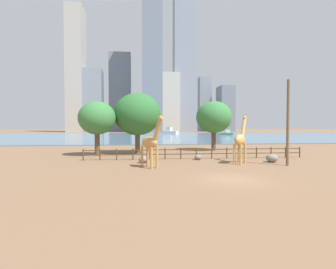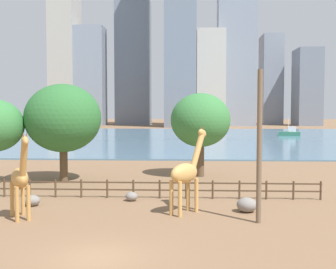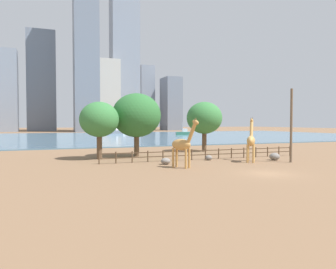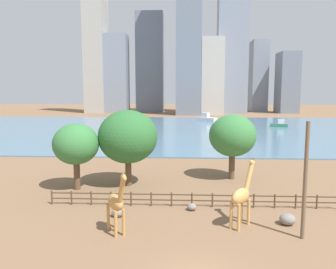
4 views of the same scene
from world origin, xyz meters
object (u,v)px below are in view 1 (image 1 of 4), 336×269
utility_pole (288,123)px  tree_right_tall (214,117)px  boulder_small (198,157)px  tree_center_broad (137,114)px  boat_ferry (170,132)px  boat_sailboat (227,133)px  giraffe_tall (240,140)px  giraffe_companion (151,143)px  tree_left_large (97,118)px  boulder_by_pole (144,160)px  boulder_near_fence (272,158)px

utility_pole → tree_right_tall: size_ratio=1.08×
boulder_small → tree_center_broad: size_ratio=0.10×
boat_ferry → boat_sailboat: (20.37, -17.99, -0.29)m
giraffe_tall → tree_center_broad: tree_center_broad is taller
giraffe_companion → utility_pole: 13.49m
tree_left_large → tree_right_tall: bearing=16.9°
boulder_by_pole → boat_ferry: (13.51, 90.87, 0.89)m
giraffe_tall → tree_right_tall: tree_right_tall is taller
boat_ferry → giraffe_tall: bearing=-53.5°
boulder_by_pole → boat_sailboat: boat_sailboat is taller
tree_left_large → boat_sailboat: (39.80, 65.34, -3.94)m
giraffe_companion → boulder_by_pole: 3.86m
boulder_near_fence → boat_ferry: (-0.15, 91.85, 0.80)m
boulder_near_fence → tree_right_tall: (-2.43, 13.73, 4.79)m
giraffe_companion → tree_right_tall: bearing=113.6°
tree_center_broad → tree_left_large: bearing=-161.0°
tree_left_large → tree_right_tall: size_ratio=0.91×
boulder_near_fence → boulder_small: size_ratio=1.51×
boat_sailboat → tree_center_broad: bearing=74.9°
tree_right_tall → boulder_by_pole: bearing=-131.4°
giraffe_tall → boulder_small: (-3.74, 3.23, -2.14)m
giraffe_companion → boat_ferry: (12.91, 94.12, -1.10)m
boat_ferry → tree_center_broad: bearing=-61.2°
tree_right_tall → tree_center_broad: bearing=-164.1°
boulder_near_fence → boulder_small: boulder_near_fence is taller
giraffe_tall → tree_right_tall: bearing=32.5°
giraffe_tall → tree_left_large: bearing=98.3°
boulder_by_pole → boat_ferry: bearing=81.5°
tree_left_large → boat_ferry: size_ratio=1.01×
boulder_by_pole → boulder_small: (6.23, 1.83, -0.05)m
boulder_by_pole → tree_right_tall: 17.68m
boulder_small → boat_sailboat: bearing=68.7°
boulder_near_fence → boulder_by_pole: 13.70m
giraffe_companion → tree_center_broad: 13.04m
giraffe_tall → boulder_near_fence: 4.22m
boulder_near_fence → tree_center_broad: size_ratio=0.15×
boulder_near_fence → tree_right_tall: tree_right_tall is taller
tree_right_tall → boulder_small: bearing=-114.6°
giraffe_companion → boulder_small: size_ratio=6.09×
giraffe_tall → boulder_small: giraffe_tall is taller
tree_right_tall → giraffe_companion: bearing=-123.6°
giraffe_companion → boat_sailboat: (33.28, 76.13, -1.40)m
giraffe_companion → boulder_near_fence: size_ratio=4.03×
boulder_near_fence → boulder_small: (-7.43, 2.81, -0.14)m
tree_left_large → tree_center_broad: bearing=19.0°
utility_pole → boat_ferry: bearing=90.3°
giraffe_tall → boulder_near_fence: giraffe_tall is taller
utility_pole → tree_left_large: 22.71m
boulder_by_pole → utility_pole: bearing=-13.8°
boulder_near_fence → boat_sailboat: size_ratio=0.24×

